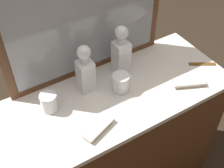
{
  "coord_description": "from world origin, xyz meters",
  "views": [
    {
      "loc": [
        -0.53,
        -0.86,
        1.9
      ],
      "look_at": [
        0.0,
        0.0,
        0.92
      ],
      "focal_mm": 48.52,
      "sensor_mm": 36.0,
      "label": 1
    }
  ],
  "objects_px": {
    "crystal_tumbler_far_left": "(49,103)",
    "silver_brush_rear": "(189,83)",
    "crystal_decanter_rear": "(85,72)",
    "tortoiseshell_comb": "(202,64)",
    "silver_brush_front": "(98,128)",
    "crystal_decanter_center": "(121,55)",
    "crystal_tumbler_front": "(121,83)"
  },
  "relations": [
    {
      "from": "crystal_tumbler_far_left",
      "to": "tortoiseshell_comb",
      "type": "relative_size",
      "value": 0.68
    },
    {
      "from": "silver_brush_rear",
      "to": "crystal_decanter_rear",
      "type": "bearing_deg",
      "value": 150.95
    },
    {
      "from": "silver_brush_rear",
      "to": "crystal_decanter_center",
      "type": "bearing_deg",
      "value": 132.41
    },
    {
      "from": "crystal_tumbler_far_left",
      "to": "silver_brush_rear",
      "type": "bearing_deg",
      "value": -18.14
    },
    {
      "from": "crystal_decanter_rear",
      "to": "silver_brush_rear",
      "type": "height_order",
      "value": "crystal_decanter_rear"
    },
    {
      "from": "tortoiseshell_comb",
      "to": "silver_brush_front",
      "type": "bearing_deg",
      "value": -173.06
    },
    {
      "from": "crystal_decanter_center",
      "to": "tortoiseshell_comb",
      "type": "height_order",
      "value": "crystal_decanter_center"
    },
    {
      "from": "silver_brush_front",
      "to": "tortoiseshell_comb",
      "type": "relative_size",
      "value": 1.29
    },
    {
      "from": "crystal_decanter_rear",
      "to": "silver_brush_front",
      "type": "height_order",
      "value": "crystal_decanter_rear"
    },
    {
      "from": "crystal_decanter_center",
      "to": "silver_brush_rear",
      "type": "xyz_separation_m",
      "value": [
        0.24,
        -0.26,
        -0.1
      ]
    },
    {
      "from": "crystal_decanter_rear",
      "to": "tortoiseshell_comb",
      "type": "xyz_separation_m",
      "value": [
        0.62,
        -0.17,
        -0.1
      ]
    },
    {
      "from": "silver_brush_front",
      "to": "silver_brush_rear",
      "type": "bearing_deg",
      "value": 0.58
    },
    {
      "from": "crystal_tumbler_front",
      "to": "crystal_tumbler_far_left",
      "type": "bearing_deg",
      "value": 169.56
    },
    {
      "from": "crystal_decanter_center",
      "to": "crystal_tumbler_front",
      "type": "bearing_deg",
      "value": -122.88
    },
    {
      "from": "crystal_tumbler_front",
      "to": "silver_brush_front",
      "type": "relative_size",
      "value": 0.53
    },
    {
      "from": "silver_brush_rear",
      "to": "crystal_tumbler_front",
      "type": "bearing_deg",
      "value": 153.95
    },
    {
      "from": "silver_brush_front",
      "to": "crystal_decanter_rear",
      "type": "bearing_deg",
      "value": 72.28
    },
    {
      "from": "crystal_tumbler_front",
      "to": "crystal_tumbler_far_left",
      "type": "height_order",
      "value": "crystal_tumbler_front"
    },
    {
      "from": "crystal_decanter_rear",
      "to": "tortoiseshell_comb",
      "type": "relative_size",
      "value": 1.94
    },
    {
      "from": "crystal_tumbler_far_left",
      "to": "crystal_tumbler_front",
      "type": "bearing_deg",
      "value": -10.44
    },
    {
      "from": "silver_brush_front",
      "to": "tortoiseshell_comb",
      "type": "distance_m",
      "value": 0.7
    },
    {
      "from": "silver_brush_front",
      "to": "crystal_tumbler_far_left",
      "type": "bearing_deg",
      "value": 120.2
    },
    {
      "from": "crystal_decanter_rear",
      "to": "silver_brush_rear",
      "type": "relative_size",
      "value": 1.5
    },
    {
      "from": "crystal_decanter_center",
      "to": "crystal_tumbler_far_left",
      "type": "distance_m",
      "value": 0.43
    },
    {
      "from": "crystal_tumbler_far_left",
      "to": "silver_brush_rear",
      "type": "xyz_separation_m",
      "value": [
        0.65,
        -0.21,
        -0.03
      ]
    },
    {
      "from": "tortoiseshell_comb",
      "to": "crystal_decanter_center",
      "type": "bearing_deg",
      "value": 156.14
    },
    {
      "from": "crystal_decanter_center",
      "to": "tortoiseshell_comb",
      "type": "xyz_separation_m",
      "value": [
        0.41,
        -0.18,
        -0.11
      ]
    },
    {
      "from": "silver_brush_rear",
      "to": "tortoiseshell_comb",
      "type": "relative_size",
      "value": 1.29
    },
    {
      "from": "crystal_decanter_center",
      "to": "silver_brush_front",
      "type": "distance_m",
      "value": 0.41
    },
    {
      "from": "tortoiseshell_comb",
      "to": "crystal_tumbler_front",
      "type": "bearing_deg",
      "value": 171.55
    },
    {
      "from": "crystal_tumbler_front",
      "to": "silver_brush_front",
      "type": "distance_m",
      "value": 0.27
    },
    {
      "from": "silver_brush_rear",
      "to": "silver_brush_front",
      "type": "height_order",
      "value": "same"
    }
  ]
}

